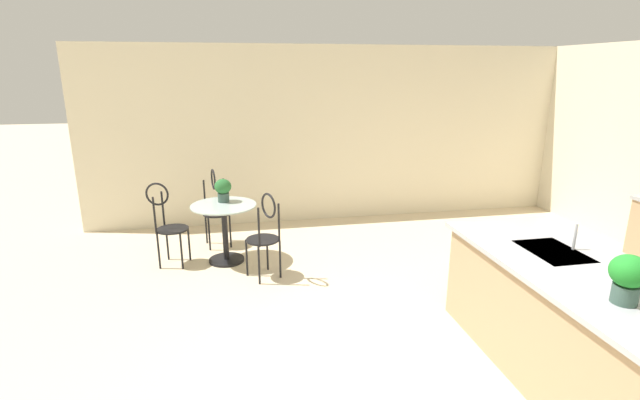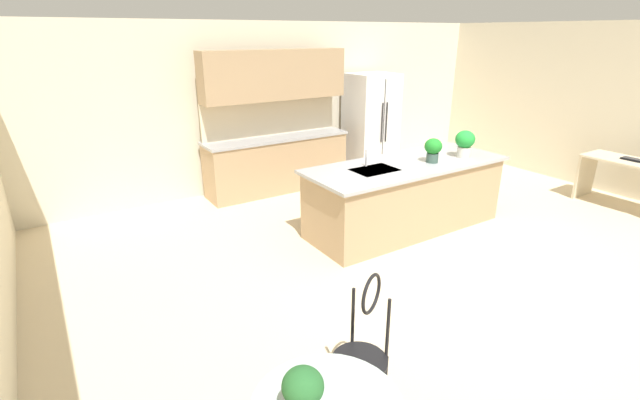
# 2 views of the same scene
# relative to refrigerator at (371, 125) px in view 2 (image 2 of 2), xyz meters

# --- Properties ---
(ground_plane) EXTENTS (40.00, 40.00, 0.00)m
(ground_plane) POSITION_rel_refrigerator_xyz_m (-1.53, -3.14, -0.92)
(ground_plane) COLOR beige
(wall_back) EXTENTS (9.00, 0.12, 2.70)m
(wall_back) POSITION_rel_refrigerator_xyz_m (-1.53, 0.52, 0.43)
(wall_back) COLOR beige
(wall_back) RESTS_ON ground
(wall_right) EXTENTS (0.12, 7.80, 2.70)m
(wall_right) POSITION_rel_refrigerator_xyz_m (2.73, -3.14, 0.43)
(wall_right) COLOR beige
(wall_right) RESTS_ON ground
(kitchen_island) EXTENTS (2.80, 1.06, 0.92)m
(kitchen_island) POSITION_rel_refrigerator_xyz_m (-1.23, -2.29, -0.46)
(kitchen_island) COLOR tan
(kitchen_island) RESTS_ON ground
(back_counter_run) EXTENTS (2.44, 0.64, 1.52)m
(back_counter_run) POSITION_rel_refrigerator_xyz_m (-1.93, 0.07, -0.43)
(back_counter_run) COLOR tan
(back_counter_run) RESTS_ON ground
(upper_cabinet_run) EXTENTS (2.40, 0.36, 0.76)m
(upper_cabinet_run) POSITION_rel_refrigerator_xyz_m (-1.93, 0.04, 0.98)
(upper_cabinet_run) COLOR tan
(upper_cabinet_run) RESTS_ON back_counter_run
(refrigerator) EXTENTS (0.84, 0.75, 1.84)m
(refrigerator) POSITION_rel_refrigerator_xyz_m (0.00, 0.00, 0.00)
(refrigerator) COLOR white
(refrigerator) RESTS_ON ground
(chair_by_island) EXTENTS (0.52, 0.51, 1.04)m
(chair_by_island) POSITION_rel_refrigerator_xyz_m (-3.65, -4.48, -0.35)
(chair_by_island) COLOR black
(chair_by_island) RESTS_ON ground
(sink_faucet) EXTENTS (0.02, 0.02, 0.22)m
(sink_faucet) POSITION_rel_refrigerator_xyz_m (-1.78, -2.11, 0.11)
(sink_faucet) COLOR #B2B5BA
(sink_faucet) RESTS_ON kitchen_island
(writing_desk) EXTENTS (0.60, 1.20, 0.74)m
(writing_desk) POSITION_rel_refrigerator_xyz_m (2.12, -3.51, -0.41)
(writing_desk) COLOR beige
(writing_desk) RESTS_ON ground
(keyboard) EXTENTS (0.16, 0.44, 0.03)m
(keyboard) POSITION_rel_refrigerator_xyz_m (2.14, -3.61, -0.17)
(keyboard) COLOR black
(keyboard) RESTS_ON writing_desk
(potted_plant_on_table) EXTENTS (0.21, 0.21, 0.29)m
(potted_plant_on_table) POSITION_rel_refrigerator_xyz_m (-4.40, -4.94, -0.01)
(potted_plant_on_table) COLOR #385147
(potted_plant_on_table) RESTS_ON bistro_table
(potted_plant_counter_near) EXTENTS (0.23, 0.23, 0.32)m
(potted_plant_counter_near) POSITION_rel_refrigerator_xyz_m (-0.93, -2.43, 0.18)
(potted_plant_counter_near) COLOR #385147
(potted_plant_counter_near) RESTS_ON kitchen_island
(potted_plant_counter_far) EXTENTS (0.26, 0.26, 0.37)m
(potted_plant_counter_far) POSITION_rel_refrigerator_xyz_m (-0.38, -2.48, 0.21)
(potted_plant_counter_far) COLOR beige
(potted_plant_counter_far) RESTS_ON kitchen_island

